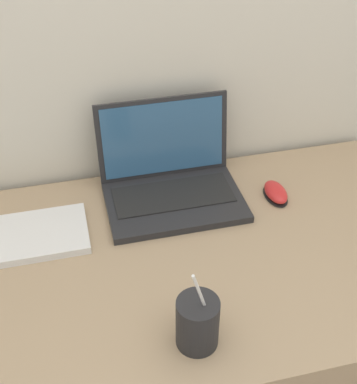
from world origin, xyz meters
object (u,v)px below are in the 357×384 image
Objects in this scene: drink_cup at (198,322)px; computer_mouse at (276,193)px; external_keyboard at (11,239)px; laptop at (169,179)px.

drink_cup is 2.13× the size of computer_mouse.
drink_cup is at bearing -129.37° from computer_mouse.
drink_cup is at bearing -47.07° from external_keyboard.
laptop is 1.62× the size of drink_cup.
external_keyboard is (-0.37, 0.39, -0.05)m from drink_cup.
drink_cup is 0.54m from external_keyboard.
laptop is 3.45× the size of computer_mouse.
external_keyboard is at bearing -167.44° from laptop.
laptop is 0.43m from external_keyboard.
laptop is 0.97× the size of external_keyboard.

